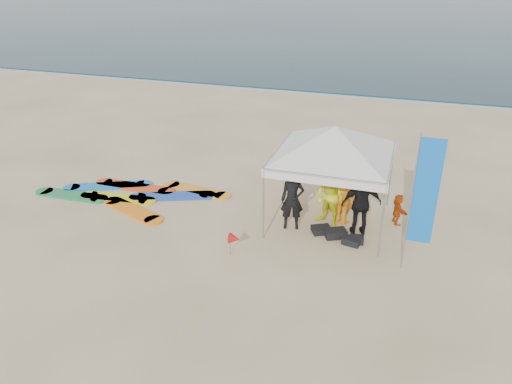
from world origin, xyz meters
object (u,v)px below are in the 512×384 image
object	(u,v)px
person_orange_b	(341,181)
person_seated	(398,209)
canopy_tent	(336,126)
marker_pennant	(235,239)
person_orange_a	(345,193)
feather_flag	(424,194)
person_black_a	(292,199)
person_yellow	(330,197)
person_black_b	(361,203)
surfboard_spread	(133,194)

from	to	relation	value
person_orange_b	person_seated	bearing A→B (deg)	135.65
canopy_tent	marker_pennant	size ratio (longest dim) A/B	6.73
person_orange_b	canopy_tent	world-z (taller)	canopy_tent
person_orange_a	person_seated	world-z (taller)	person_orange_a
person_orange_a	feather_flag	distance (m)	2.93
person_orange_b	feather_flag	bearing A→B (deg)	96.13
person_orange_b	person_black_a	bearing A→B (deg)	17.42
person_seated	feather_flag	bearing A→B (deg)	169.83
canopy_tent	marker_pennant	bearing A→B (deg)	-127.38
person_yellow	person_black_a	bearing A→B (deg)	-127.38
person_seated	marker_pennant	size ratio (longest dim) A/B	1.41
person_orange_a	marker_pennant	xyz separation A→B (m)	(-2.33, -2.58, -0.42)
person_orange_a	person_black_b	world-z (taller)	person_orange_a
canopy_tent	person_black_a	bearing A→B (deg)	-142.69
person_seated	person_yellow	bearing A→B (deg)	87.85
feather_flag	marker_pennant	world-z (taller)	feather_flag
marker_pennant	surfboard_spread	world-z (taller)	marker_pennant
person_yellow	person_orange_b	bearing A→B (deg)	108.88
canopy_tent	person_orange_a	bearing A→B (deg)	3.58
person_yellow	marker_pennant	size ratio (longest dim) A/B	2.80
person_black_b	marker_pennant	xyz separation A→B (m)	(-2.85, -2.08, -0.42)
person_black_b	surfboard_spread	xyz separation A→B (m)	(-7.12, 0.25, -0.88)
person_black_b	feather_flag	bearing A→B (deg)	117.51
person_black_a	person_seated	xyz separation A→B (m)	(2.78, 1.13, -0.42)
person_black_a	person_orange_b	size ratio (longest dim) A/B	0.89
person_black_b	feather_flag	distance (m)	2.28
person_black_b	person_orange_b	distance (m)	1.39
person_orange_a	person_black_b	xyz separation A→B (m)	(0.52, -0.50, -0.00)
person_black_a	person_orange_a	size ratio (longest dim) A/B	0.95
feather_flag	person_yellow	bearing A→B (deg)	146.38
person_black_a	canopy_tent	world-z (taller)	canopy_tent
surfboard_spread	person_orange_b	bearing A→B (deg)	8.35
person_seated	canopy_tent	xyz separation A→B (m)	(-1.85, -0.42, 2.37)
person_seated	canopy_tent	world-z (taller)	canopy_tent
canopy_tent	person_seated	bearing A→B (deg)	12.82
feather_flag	person_black_b	bearing A→B (deg)	137.19
marker_pennant	canopy_tent	bearing A→B (deg)	52.62
person_orange_b	canopy_tent	bearing A→B (deg)	41.42
person_black_b	person_orange_b	size ratio (longest dim) A/B	0.94
person_black_a	person_seated	distance (m)	3.03
person_black_b	feather_flag	size ratio (longest dim) A/B	0.53
person_orange_b	surfboard_spread	xyz separation A→B (m)	(-6.40, -0.94, -0.94)
person_orange_b	marker_pennant	size ratio (longest dim) A/B	3.06
person_yellow	person_seated	xyz separation A→B (m)	(1.83, 0.69, -0.45)
marker_pennant	person_yellow	bearing A→B (deg)	49.16
person_yellow	marker_pennant	world-z (taller)	person_yellow
person_seated	feather_flag	world-z (taller)	feather_flag
person_seated	marker_pennant	distance (m)	4.83
person_orange_a	person_orange_b	world-z (taller)	person_orange_b
feather_flag	surfboard_spread	distance (m)	8.95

